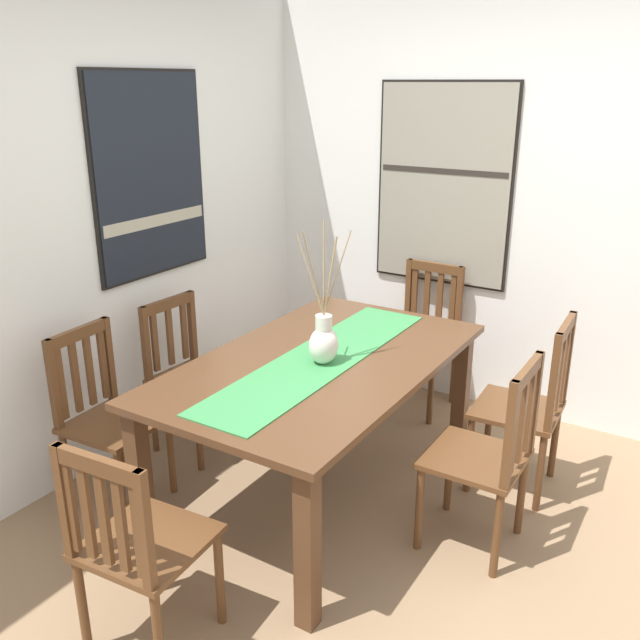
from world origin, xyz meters
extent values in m
cube|color=#8E7051|center=(0.00, 0.00, -0.01)|extent=(6.40, 6.40, 0.03)
cube|color=white|center=(0.00, 1.86, 1.35)|extent=(6.40, 0.12, 2.70)
cube|color=white|center=(1.86, 0.00, 1.35)|extent=(0.12, 6.40, 2.70)
cube|color=#51331E|center=(0.34, 0.60, 0.74)|extent=(1.79, 1.05, 0.03)
cube|color=#51331E|center=(-0.48, 0.15, 0.36)|extent=(0.08, 0.08, 0.72)
cube|color=#51331E|center=(1.15, 0.15, 0.36)|extent=(0.08, 0.08, 0.72)
cube|color=#51331E|center=(-0.48, 1.04, 0.36)|extent=(0.08, 0.08, 0.72)
cube|color=#51331E|center=(1.15, 1.04, 0.36)|extent=(0.08, 0.08, 0.72)
cube|color=#388447|center=(0.34, 0.60, 0.76)|extent=(1.64, 0.36, 0.01)
ellipsoid|color=silver|center=(0.30, 0.56, 0.85)|extent=(0.16, 0.14, 0.19)
cylinder|color=silver|center=(0.30, 0.56, 0.97)|extent=(0.08, 0.08, 0.07)
cylinder|color=#997F5B|center=(0.26, 0.59, 1.21)|extent=(0.10, 0.07, 0.42)
cylinder|color=#997F5B|center=(0.32, 0.57, 1.22)|extent=(0.05, 0.04, 0.45)
cylinder|color=#997F5B|center=(0.33, 0.54, 1.19)|extent=(0.07, 0.04, 0.37)
cylinder|color=#997F5B|center=(0.30, 0.63, 1.19)|extent=(0.01, 0.15, 0.37)
cylinder|color=#997F5B|center=(0.37, 0.53, 1.19)|extent=(0.14, 0.07, 0.39)
cube|color=brown|center=(0.94, -0.22, 0.44)|extent=(0.44, 0.44, 0.03)
cylinder|color=brown|center=(0.75, -0.05, 0.21)|extent=(0.04, 0.04, 0.43)
cylinder|color=brown|center=(1.11, -0.04, 0.21)|extent=(0.04, 0.04, 0.43)
cylinder|color=brown|center=(0.77, -0.41, 0.21)|extent=(0.04, 0.04, 0.43)
cylinder|color=brown|center=(1.13, -0.39, 0.21)|extent=(0.04, 0.04, 0.43)
cube|color=brown|center=(0.77, -0.42, 0.70)|extent=(0.04, 0.04, 0.50)
cube|color=brown|center=(1.13, -0.40, 0.70)|extent=(0.04, 0.04, 0.50)
cube|color=brown|center=(0.95, -0.41, 0.92)|extent=(0.38, 0.05, 0.06)
cube|color=brown|center=(0.84, -0.42, 0.69)|extent=(0.04, 0.02, 0.41)
cube|color=brown|center=(0.95, -0.41, 0.69)|extent=(0.04, 0.02, 0.41)
cube|color=brown|center=(1.06, -0.41, 0.69)|extent=(0.04, 0.02, 0.41)
cube|color=brown|center=(-0.26, 1.42, 0.44)|extent=(0.44, 0.44, 0.03)
cylinder|color=brown|center=(-0.07, 1.25, 0.21)|extent=(0.04, 0.04, 0.43)
cylinder|color=brown|center=(-0.43, 1.23, 0.21)|extent=(0.04, 0.04, 0.43)
cylinder|color=brown|center=(-0.09, 1.61, 0.21)|extent=(0.04, 0.04, 0.43)
cylinder|color=brown|center=(-0.45, 1.59, 0.21)|extent=(0.04, 0.04, 0.43)
cube|color=brown|center=(-0.09, 1.62, 0.68)|extent=(0.04, 0.04, 0.46)
cube|color=brown|center=(-0.45, 1.60, 0.68)|extent=(0.04, 0.04, 0.46)
cube|color=brown|center=(-0.27, 1.61, 0.88)|extent=(0.38, 0.05, 0.06)
cube|color=brown|center=(-0.14, 1.62, 0.67)|extent=(0.04, 0.02, 0.37)
cube|color=brown|center=(-0.23, 1.62, 0.67)|extent=(0.04, 0.02, 0.37)
cube|color=brown|center=(-0.32, 1.61, 0.67)|extent=(0.04, 0.02, 0.37)
cube|color=brown|center=(-0.41, 1.61, 0.67)|extent=(0.04, 0.02, 0.37)
cube|color=brown|center=(-0.84, 0.62, 0.44)|extent=(0.45, 0.45, 0.03)
cylinder|color=brown|center=(-0.67, 0.81, 0.21)|extent=(0.04, 0.04, 0.43)
cylinder|color=brown|center=(-0.65, 0.45, 0.21)|extent=(0.04, 0.04, 0.43)
cylinder|color=brown|center=(-1.03, 0.78, 0.21)|extent=(0.04, 0.04, 0.43)
cube|color=brown|center=(-1.04, 0.78, 0.68)|extent=(0.04, 0.04, 0.45)
cube|color=brown|center=(-1.02, 0.42, 0.68)|extent=(0.04, 0.04, 0.45)
cube|color=brown|center=(-1.03, 0.60, 0.87)|extent=(0.06, 0.38, 0.06)
cube|color=brown|center=(-1.04, 0.76, 0.66)|extent=(0.02, 0.04, 0.36)
cube|color=brown|center=(-1.03, 0.68, 0.66)|extent=(0.02, 0.04, 0.36)
cube|color=brown|center=(-1.03, 0.60, 0.66)|extent=(0.02, 0.04, 0.36)
cube|color=brown|center=(-1.02, 0.53, 0.66)|extent=(0.02, 0.04, 0.36)
cube|color=brown|center=(-1.02, 0.45, 0.66)|extent=(0.02, 0.04, 0.36)
cube|color=brown|center=(1.52, 0.59, 0.44)|extent=(0.43, 0.43, 0.03)
cylinder|color=brown|center=(1.34, 0.41, 0.21)|extent=(0.04, 0.04, 0.43)
cylinder|color=brown|center=(1.35, 0.77, 0.21)|extent=(0.04, 0.04, 0.43)
cylinder|color=brown|center=(1.70, 0.40, 0.21)|extent=(0.04, 0.04, 0.43)
cylinder|color=brown|center=(1.71, 0.76, 0.21)|extent=(0.04, 0.04, 0.43)
cube|color=brown|center=(1.71, 0.40, 0.70)|extent=(0.04, 0.04, 0.49)
cube|color=brown|center=(1.72, 0.76, 0.70)|extent=(0.04, 0.04, 0.49)
cube|color=brown|center=(1.71, 0.58, 0.91)|extent=(0.04, 0.38, 0.06)
cube|color=brown|center=(1.71, 0.44, 0.68)|extent=(0.02, 0.04, 0.40)
cube|color=brown|center=(1.71, 0.53, 0.68)|extent=(0.02, 0.04, 0.40)
cube|color=brown|center=(1.71, 0.63, 0.68)|extent=(0.02, 0.04, 0.40)
cube|color=brown|center=(1.72, 0.72, 0.68)|extent=(0.02, 0.04, 0.40)
cube|color=brown|center=(0.36, -0.21, 0.44)|extent=(0.42, 0.42, 0.03)
cylinder|color=brown|center=(0.18, -0.02, 0.21)|extent=(0.04, 0.04, 0.43)
cylinder|color=brown|center=(0.54, -0.03, 0.21)|extent=(0.04, 0.04, 0.43)
cylinder|color=brown|center=(0.18, -0.38, 0.21)|extent=(0.04, 0.04, 0.43)
cylinder|color=brown|center=(0.54, -0.39, 0.21)|extent=(0.04, 0.04, 0.43)
cube|color=brown|center=(0.18, -0.39, 0.69)|extent=(0.04, 0.04, 0.48)
cube|color=brown|center=(0.54, -0.40, 0.69)|extent=(0.04, 0.04, 0.48)
cube|color=brown|center=(0.36, -0.40, 0.91)|extent=(0.38, 0.03, 0.06)
cube|color=brown|center=(0.25, -0.39, 0.68)|extent=(0.04, 0.02, 0.39)
cube|color=brown|center=(0.36, -0.40, 0.68)|extent=(0.04, 0.02, 0.39)
cube|color=brown|center=(0.48, -0.40, 0.68)|extent=(0.04, 0.02, 0.39)
cube|color=brown|center=(0.36, 1.45, 0.44)|extent=(0.44, 0.44, 0.03)
cylinder|color=brown|center=(0.53, 1.26, 0.21)|extent=(0.04, 0.04, 0.43)
cylinder|color=brown|center=(0.17, 1.28, 0.21)|extent=(0.04, 0.04, 0.43)
cylinder|color=brown|center=(0.55, 1.62, 0.21)|extent=(0.04, 0.04, 0.43)
cylinder|color=brown|center=(0.19, 1.64, 0.21)|extent=(0.04, 0.04, 0.43)
cube|color=brown|center=(0.55, 1.63, 0.67)|extent=(0.04, 0.04, 0.43)
cube|color=brown|center=(0.19, 1.65, 0.67)|extent=(0.04, 0.04, 0.43)
cube|color=brown|center=(0.37, 1.64, 0.85)|extent=(0.38, 0.05, 0.06)
cube|color=brown|center=(0.48, 1.63, 0.65)|extent=(0.04, 0.02, 0.34)
cube|color=brown|center=(0.37, 1.64, 0.65)|extent=(0.04, 0.02, 0.34)
cube|color=brown|center=(0.25, 1.64, 0.65)|extent=(0.04, 0.02, 0.34)
cube|color=black|center=(0.47, 1.80, 1.55)|extent=(0.82, 0.04, 1.12)
cube|color=black|center=(0.47, 1.78, 1.55)|extent=(0.79, 0.01, 1.09)
cube|color=#B2A893|center=(0.47, 1.77, 1.30)|extent=(0.76, 0.00, 0.07)
cube|color=black|center=(1.80, 0.59, 1.42)|extent=(0.04, 0.89, 1.26)
cube|color=gray|center=(1.78, 0.59, 1.42)|extent=(0.01, 0.86, 1.23)
cube|color=#2D2823|center=(1.77, 0.59, 1.51)|extent=(0.00, 0.83, 0.03)
camera|label=1|loc=(-2.27, -1.02, 2.05)|focal=38.08mm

